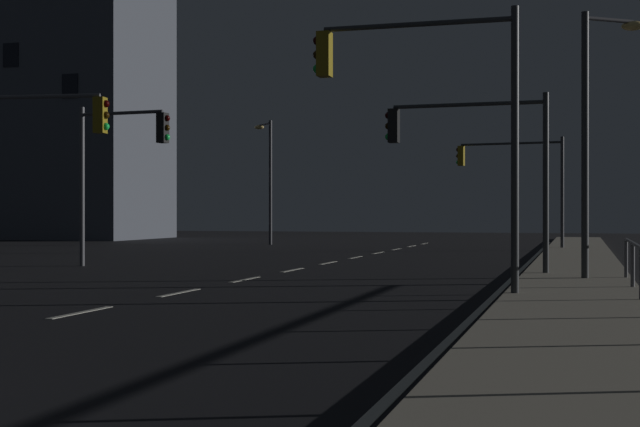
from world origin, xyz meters
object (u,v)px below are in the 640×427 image
Objects in this scene: traffic_light_far_left at (513,169)px; building_distant at (46,59)px; street_lamp_across_street at (595,117)px; traffic_light_near_left at (119,154)px; traffic_light_far_center at (426,94)px; traffic_light_mid_right at (33,143)px; traffic_light_mid_left at (470,146)px; street_lamp_corner at (268,170)px.

building_distant is at bearing 161.89° from traffic_light_far_left.
traffic_light_far_left is at bearing 99.69° from street_lamp_across_street.
traffic_light_far_center is at bearing -34.04° from traffic_light_near_left.
traffic_light_far_center is 5.90m from street_lamp_across_street.
building_distant is (-35.15, 30.13, 8.07)m from street_lamp_across_street.
street_lamp_across_street reaches higher than traffic_light_far_left.
traffic_light_mid_right is 0.21× the size of building_distant.
traffic_light_mid_left is (11.34, -1.17, -0.06)m from traffic_light_near_left.
traffic_light_far_left is (0.02, 24.56, -0.41)m from traffic_light_far_center.
traffic_light_far_center is 31.02m from street_lamp_corner.
street_lamp_corner is (-13.35, 28.00, -0.11)m from traffic_light_far_center.
traffic_light_far_center is at bearing -47.74° from building_distant.
traffic_light_mid_left is 0.71× the size of street_lamp_corner.
traffic_light_mid_left is at bearing -89.64° from traffic_light_far_left.
traffic_light_mid_right is 24.62m from traffic_light_far_left.
traffic_light_far_left reaches higher than traffic_light_mid_right.
traffic_light_near_left is at bearing -53.12° from building_distant.
street_lamp_corner is at bearing -20.70° from building_distant.
street_lamp_across_street is at bearing 54.82° from traffic_light_far_center.
traffic_light_near_left is 35.29m from building_distant.
traffic_light_mid_left is 25.47m from street_lamp_corner.
traffic_light_mid_left is 0.20× the size of building_distant.
street_lamp_across_street reaches higher than traffic_light_near_left.
traffic_light_far_center is 11.33m from traffic_light_mid_right.
street_lamp_corner is at bearing 125.85° from street_lamp_across_street.
street_lamp_across_street is 47.00m from building_distant.
street_lamp_across_street is 28.60m from street_lamp_corner.
building_distant reaches higher than traffic_light_mid_left.
traffic_light_far_left is 0.75× the size of street_lamp_corner.
traffic_light_near_left is 0.77× the size of street_lamp_corner.
street_lamp_corner is (-13.49, 21.60, 0.51)m from traffic_light_mid_left.
traffic_light_near_left is at bearing 92.13° from traffic_light_mid_right.
street_lamp_corner is (-2.15, 20.43, 0.46)m from traffic_light_near_left.
traffic_light_far_left is 13.81m from street_lamp_corner.
street_lamp_corner reaches higher than traffic_light_mid_left.
street_lamp_corner is 0.28× the size of building_distant.
traffic_light_mid_right reaches higher than traffic_light_mid_left.
traffic_light_mid_right is 0.75× the size of street_lamp_corner.
street_lamp_corner is (-13.38, 3.44, 0.30)m from traffic_light_far_left.
traffic_light_mid_left is 0.74× the size of street_lamp_across_street.
traffic_light_near_left is (-11.20, 7.57, -0.57)m from traffic_light_far_center.
traffic_light_mid_right is 1.00× the size of traffic_light_far_left.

